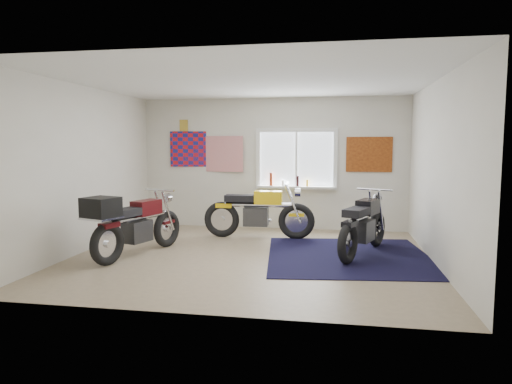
% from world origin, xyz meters
% --- Properties ---
extents(ground, '(5.50, 5.50, 0.00)m').
position_xyz_m(ground, '(0.00, 0.00, 0.00)').
color(ground, '#9E896B').
rests_on(ground, ground).
extents(room_shell, '(5.50, 5.50, 5.50)m').
position_xyz_m(room_shell, '(0.00, 0.00, 1.64)').
color(room_shell, white).
rests_on(room_shell, ground).
extents(navy_rug, '(2.78, 2.87, 0.01)m').
position_xyz_m(navy_rug, '(1.52, 0.27, 0.01)').
color(navy_rug, black).
rests_on(navy_rug, ground).
extents(window_assembly, '(1.66, 0.17, 1.26)m').
position_xyz_m(window_assembly, '(0.50, 2.47, 1.37)').
color(window_assembly, white).
rests_on(window_assembly, room_shell).
extents(oil_bottles, '(0.80, 0.07, 0.28)m').
position_xyz_m(oil_bottles, '(0.27, 2.40, 1.01)').
color(oil_bottles, maroon).
rests_on(oil_bottles, window_assembly).
extents(flag_display, '(1.60, 0.10, 1.17)m').
position_xyz_m(flag_display, '(-1.90, 2.48, 2.15)').
color(flag_display, red).
rests_on(flag_display, room_shell).
extents(triumph_poster, '(0.90, 0.03, 0.70)m').
position_xyz_m(triumph_poster, '(1.95, 2.48, 1.55)').
color(triumph_poster, '#A54C14').
rests_on(triumph_poster, room_shell).
extents(yellow_triumph, '(2.09, 0.63, 1.05)m').
position_xyz_m(yellow_triumph, '(-0.12, 1.43, 0.46)').
color(yellow_triumph, black).
rests_on(yellow_triumph, ground).
extents(black_chrome_bike, '(0.92, 1.89, 1.02)m').
position_xyz_m(black_chrome_bike, '(1.74, 0.45, 0.45)').
color(black_chrome_bike, black).
rests_on(black_chrome_bike, navy_rug).
extents(maroon_tourer, '(0.95, 1.98, 1.02)m').
position_xyz_m(maroon_tourer, '(-1.80, -0.36, 0.53)').
color(maroon_tourer, black).
rests_on(maroon_tourer, ground).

